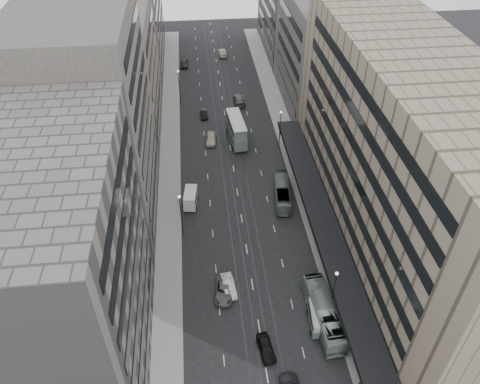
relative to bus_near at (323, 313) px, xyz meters
name	(u,v)px	position (x,y,z in m)	size (l,w,h in m)	color
ground	(253,290)	(-8.50, 6.00, -1.64)	(220.00, 220.00, 0.00)	black
sidewalk_right	(288,140)	(3.50, 43.50, -1.57)	(4.00, 125.00, 0.15)	gray
sidewalk_left	(170,147)	(-20.50, 43.50, -1.57)	(4.00, 125.00, 0.15)	gray
department_store	(401,162)	(12.95, 14.00, 13.30)	(19.20, 60.00, 30.00)	#81705E
building_right_mid	(322,54)	(13.00, 58.00, 10.36)	(15.00, 28.00, 24.00)	#443F3B
building_right_far	(296,0)	(13.00, 88.00, 12.36)	(15.00, 32.00, 28.00)	#615B57
building_left_a	(62,277)	(-30.00, -2.00, 13.36)	(15.00, 28.00, 30.00)	#615B57
building_left_b	(93,125)	(-30.00, 25.00, 15.36)	(15.00, 26.00, 34.00)	#443F3B
building_left_c	(116,73)	(-30.00, 52.00, 10.86)	(15.00, 28.00, 25.00)	#6B5D53
building_left_d	(128,9)	(-30.00, 85.00, 12.36)	(15.00, 38.00, 28.00)	#615B57
lamp_right_near	(334,288)	(1.20, 1.00, 3.56)	(0.44, 0.44, 8.32)	#262628
lamp_right_far	(280,125)	(1.20, 41.00, 3.56)	(0.44, 0.44, 8.32)	#262628
lamp_left_near	(181,211)	(-18.20, 18.00, 3.56)	(0.44, 0.44, 8.32)	#262628
lamp_left_far	(179,83)	(-18.20, 61.00, 3.56)	(0.44, 0.44, 8.32)	#262628
bus_near	(323,313)	(0.00, 0.00, 0.00)	(2.76, 11.81, 3.29)	gray
bus_far	(282,192)	(-0.99, 25.34, -0.21)	(2.40, 10.27, 2.86)	gray
double_decker	(236,129)	(-7.00, 44.33, 1.14)	(3.57, 9.61, 5.15)	slate
vw_microbus	(318,318)	(-0.83, -0.56, -0.16)	(2.60, 5.09, 2.66)	#565B5D
panel_van	(191,198)	(-16.76, 25.39, -0.08)	(2.67, 4.72, 2.84)	silver
sedan_0	(266,348)	(-8.16, -3.74, -0.90)	(1.75, 4.35, 1.48)	black
sedan_1	(229,286)	(-11.93, 6.49, -0.89)	(1.60, 4.60, 1.52)	white
sedan_2	(224,291)	(-12.67, 5.72, -0.92)	(2.41, 5.24, 1.46)	#575759
sedan_4	(211,138)	(-12.17, 44.52, -0.79)	(2.02, 5.01, 1.71)	beige
sedan_5	(204,114)	(-13.14, 54.84, -0.98)	(1.41, 4.03, 1.33)	black
sedan_6	(240,135)	(-6.20, 45.59, -0.92)	(2.39, 5.18, 1.44)	beige
sedan_7	(239,100)	(-4.83, 60.21, -0.80)	(2.37, 5.83, 1.69)	#535355
sedan_8	(184,63)	(-17.00, 81.58, -0.83)	(1.93, 4.79, 1.63)	#28292B
sedan_9	(222,53)	(-6.58, 87.27, -0.82)	(1.74, 5.00, 1.65)	#A19985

